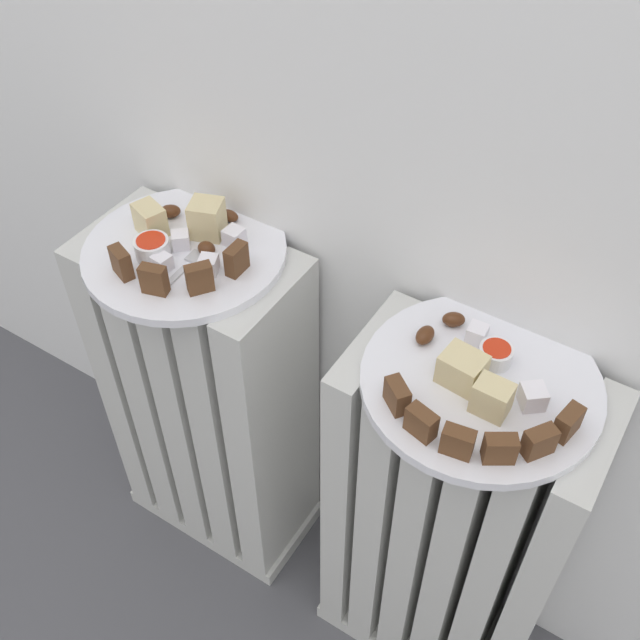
{
  "coord_description": "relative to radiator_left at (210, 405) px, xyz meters",
  "views": [
    {
      "loc": [
        0.33,
        -0.25,
        1.24
      ],
      "look_at": [
        0.0,
        0.28,
        0.6
      ],
      "focal_mm": 42.31,
      "sensor_mm": 36.0,
      "label": 1
    }
  ],
  "objects": [
    {
      "name": "turkish_delight_left_0",
      "position": [
        0.06,
        -0.02,
        0.33
      ],
      "size": [
        0.03,
        0.03,
        0.02
      ],
      "primitive_type": "cube",
      "rotation": [
        0.0,
        0.0,
        0.38
      ],
      "color": "white",
      "rests_on": "plate_left"
    },
    {
      "name": "dark_cake_slice_right_2",
      "position": [
        0.42,
        -0.1,
        0.34
      ],
      "size": [
        0.03,
        0.02,
        0.03
      ],
      "primitive_type": "cube",
      "rotation": [
        0.0,
        0.0,
        0.16
      ],
      "color": "#56351E",
      "rests_on": "plate_right"
    },
    {
      "name": "medjool_date_right_1",
      "position": [
        0.35,
        0.06,
        0.33
      ],
      "size": [
        0.03,
        0.03,
        0.02
      ],
      "primitive_type": "ellipsoid",
      "rotation": [
        0.0,
        0.0,
        0.53
      ],
      "color": "#4C2814",
      "rests_on": "plate_right"
    },
    {
      "name": "medjool_date_left_1",
      "position": [
        0.03,
        0.01,
        0.33
      ],
      "size": [
        0.02,
        0.02,
        0.02
      ],
      "primitive_type": "ellipsoid",
      "rotation": [
        0.0,
        0.0,
        3.09
      ],
      "color": "#4C2814",
      "rests_on": "plate_left"
    },
    {
      "name": "turkish_delight_left_1",
      "position": [
        0.0,
        -0.04,
        0.33
      ],
      "size": [
        0.02,
        0.02,
        0.02
      ],
      "primitive_type": "cube",
      "rotation": [
        0.0,
        0.0,
        1.44
      ],
      "color": "white",
      "rests_on": "plate_left"
    },
    {
      "name": "dark_cake_slice_right_1",
      "position": [
        0.38,
        -0.1,
        0.34
      ],
      "size": [
        0.03,
        0.02,
        0.03
      ],
      "primitive_type": "cube",
      "rotation": [
        0.0,
        0.0,
        -0.25
      ],
      "color": "#56351E",
      "rests_on": "plate_right"
    },
    {
      "name": "plate_left",
      "position": [
        0.0,
        0.0,
        0.32
      ],
      "size": [
        0.26,
        0.26,
        0.01
      ],
      "primitive_type": "cylinder",
      "color": "white",
      "rests_on": "radiator_left"
    },
    {
      "name": "turkish_delight_right_0",
      "position": [
        0.46,
        -0.0,
        0.33
      ],
      "size": [
        0.03,
        0.03,
        0.02
      ],
      "primitive_type": "cube",
      "rotation": [
        0.0,
        0.0,
        0.68
      ],
      "color": "white",
      "rests_on": "plate_right"
    },
    {
      "name": "fork",
      "position": [
        0.03,
        -0.03,
        0.32
      ],
      "size": [
        0.02,
        0.09,
        0.0
      ],
      "color": "#B7B7BC",
      "rests_on": "plate_left"
    },
    {
      "name": "dark_cake_slice_right_3",
      "position": [
        0.46,
        -0.08,
        0.34
      ],
      "size": [
        0.04,
        0.03,
        0.03
      ],
      "primitive_type": "cube",
      "rotation": [
        0.0,
        0.0,
        0.56
      ],
      "color": "#56351E",
      "rests_on": "plate_right"
    },
    {
      "name": "turkish_delight_left_3",
      "position": [
        0.05,
        0.04,
        0.33
      ],
      "size": [
        0.02,
        0.02,
        0.02
      ],
      "primitive_type": "cube",
      "rotation": [
        0.0,
        0.0,
        1.53
      ],
      "color": "white",
      "rests_on": "plate_left"
    },
    {
      "name": "dark_cake_slice_right_0",
      "position": [
        0.35,
        -0.08,
        0.34
      ],
      "size": [
        0.04,
        0.03,
        0.03
      ],
      "primitive_type": "cube",
      "rotation": [
        0.0,
        0.0,
        -0.65
      ],
      "color": "#56351E",
      "rests_on": "plate_right"
    },
    {
      "name": "dark_cake_slice_left_1",
      "position": [
        0.02,
        -0.08,
        0.34
      ],
      "size": [
        0.03,
        0.02,
        0.04
      ],
      "primitive_type": "cube",
      "rotation": [
        0.0,
        0.0,
        0.28
      ],
      "color": "#56351E",
      "rests_on": "plate_left"
    },
    {
      "name": "dark_cake_slice_right_4",
      "position": [
        0.49,
        -0.06,
        0.34
      ],
      "size": [
        0.03,
        0.04,
        0.03
      ],
      "primitive_type": "cube",
      "rotation": [
        0.0,
        0.0,
        0.97
      ],
      "color": "#56351E",
      "rests_on": "plate_right"
    },
    {
      "name": "medjool_date_left_2",
      "position": [
        0.01,
        0.08,
        0.33
      ],
      "size": [
        0.03,
        0.02,
        0.02
      ],
      "primitive_type": "ellipsoid",
      "rotation": [
        0.0,
        0.0,
        0.08
      ],
      "color": "#4C2814",
      "rests_on": "plate_left"
    },
    {
      "name": "medjool_date_left_0",
      "position": [
        -0.06,
        0.04,
        0.33
      ],
      "size": [
        0.03,
        0.03,
        0.02
      ],
      "primitive_type": "ellipsoid",
      "rotation": [
        0.0,
        0.0,
        0.72
      ],
      "color": "#4C2814",
      "rests_on": "plate_left"
    },
    {
      "name": "dark_cake_slice_right_5",
      "position": [
        0.51,
        -0.02,
        0.34
      ],
      "size": [
        0.02,
        0.03,
        0.03
      ],
      "primitive_type": "cube",
      "rotation": [
        0.0,
        0.0,
        1.37
      ],
      "color": "#56351E",
      "rests_on": "plate_right"
    },
    {
      "name": "dark_cake_slice_left_2",
      "position": [
        0.07,
        -0.05,
        0.34
      ],
      "size": [
        0.03,
        0.03,
        0.04
      ],
      "primitive_type": "cube",
      "rotation": [
        0.0,
        0.0,
        0.93
      ],
      "color": "#56351E",
      "rests_on": "plate_left"
    },
    {
      "name": "turkish_delight_left_2",
      "position": [
        -0.0,
        0.0,
        0.33
      ],
      "size": [
        0.03,
        0.03,
        0.02
      ],
      "primitive_type": "cube",
      "rotation": [
        0.0,
        0.0,
        0.72
      ],
      "color": "white",
      "rests_on": "plate_left"
    },
    {
      "name": "turkish_delight_right_1",
      "position": [
        0.38,
        0.05,
        0.33
      ],
      "size": [
        0.02,
        0.02,
        0.02
      ],
      "primitive_type": "cube",
      "rotation": [
        0.0,
        0.0,
        0.07
      ],
      "color": "white",
      "rests_on": "plate_right"
    },
    {
      "name": "radiator_left",
      "position": [
        0.0,
        0.0,
        0.0
      ],
      "size": [
        0.31,
        0.17,
        0.61
      ],
      "color": "silver",
      "rests_on": "ground_plane"
    },
    {
      "name": "jam_bowl_left",
      "position": [
        -0.02,
        -0.03,
        0.34
      ],
      "size": [
        0.04,
        0.04,
        0.03
      ],
      "color": "white",
      "rests_on": "plate_left"
    },
    {
      "name": "marble_cake_slice_left_1",
      "position": [
        -0.05,
        0.0,
        0.34
      ],
      "size": [
        0.05,
        0.04,
        0.04
      ],
      "primitive_type": "cube",
      "rotation": [
        0.0,
        0.0,
        -0.32
      ],
      "color": "beige",
      "rests_on": "plate_left"
    },
    {
      "name": "jam_bowl_right",
      "position": [
        0.41,
        0.03,
        0.33
      ],
      "size": [
        0.04,
        0.04,
        0.02
      ],
      "color": "white",
      "rests_on": "plate_right"
    },
    {
      "name": "medjool_date_right_0",
      "position": [
        0.33,
        0.02,
        0.33
      ],
      "size": [
        0.02,
        0.03,
        0.02
      ],
      "primitive_type": "ellipsoid",
      "rotation": [
        0.0,
        0.0,
        1.56
      ],
      "color": "#4C2814",
      "rests_on": "plate_right"
    },
    {
      "name": "plate_right",
      "position": [
        0.41,
        0.0,
        0.32
      ],
      "size": [
        0.26,
        0.26,
        0.01
      ],
      "primitive_type": "cylinder",
      "color": "white",
      "rests_on": "radiator_right"
    },
    {
      "name": "marble_cake_slice_right_0",
      "position": [
        0.39,
        -0.01,
        0.34
      ],
      "size": [
        0.05,
        0.04,
        0.04
      ],
      "primitive_type": "cube",
      "rotation": [
        0.0,
        0.0,
        -0.1
      ],
      "color": "beige",
      "rests_on": "plate_right"
    },
    {
      "name": "radiator_right",
      "position": [
        0.41,
        0.0,
        0.0
      ],
      "size": [
        0.31,
        0.17,
        0.61
      ],
      "color": "silver",
      "rests_on": "ground_plane"
    },
    {
      "name": "marble_cake_slice_left_0",
      "position": [
        0.01,
        0.04,
        0.35
      ],
      "size": [
        0.05,
        0.05,
        0.05
      ],
      "primitive_type": "cube",
      "rotation": [
        0.0,
        0.0,
        0.35
      ],
      "color": "beige",
      "rests_on": "plate_left"
    },
    {
      "name": "dark_cake_slice_left_3",
      "position": [
        0.08,
        0.0,
        0.34
      ],
      "size": [
        0.02,
        0.03,
        0.04
      ],
      "primitive_type": "cube",
      "rotation": [
        0.0,
        0.0,
        1.59
      ],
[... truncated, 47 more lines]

